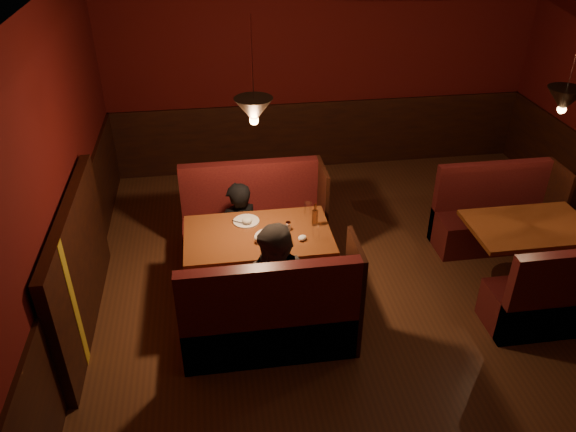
{
  "coord_description": "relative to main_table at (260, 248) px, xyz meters",
  "views": [
    {
      "loc": [
        -1.6,
        -4.06,
        3.81
      ],
      "look_at": [
        -0.92,
        0.55,
        0.95
      ],
      "focal_mm": 35.0,
      "sensor_mm": 36.0,
      "label": 1
    }
  ],
  "objects": [
    {
      "name": "room",
      "position": [
        0.93,
        -0.5,
        0.45
      ],
      "size": [
        6.02,
        7.02,
        2.92
      ],
      "color": "brown",
      "rests_on": "ground"
    },
    {
      "name": "main_table",
      "position": [
        0.0,
        0.0,
        0.0
      ],
      "size": [
        1.45,
        0.88,
        1.01
      ],
      "color": "#652D10",
      "rests_on": "ground"
    },
    {
      "name": "main_bench_far",
      "position": [
        0.02,
        0.82,
        -0.25
      ],
      "size": [
        1.59,
        0.57,
        1.08
      ],
      "color": "#3F0E12",
      "rests_on": "ground"
    },
    {
      "name": "main_bench_near",
      "position": [
        0.02,
        -0.82,
        -0.25
      ],
      "size": [
        1.59,
        0.57,
        1.08
      ],
      "color": "#3F0E12",
      "rests_on": "ground"
    },
    {
      "name": "second_table",
      "position": [
        2.79,
        -0.15,
        -0.07
      ],
      "size": [
        1.25,
        0.8,
        0.71
      ],
      "color": "#652D10",
      "rests_on": "ground"
    },
    {
      "name": "second_bench_far",
      "position": [
        2.82,
        0.6,
        -0.28
      ],
      "size": [
        1.39,
        0.52,
        0.99
      ],
      "color": "#3F0E12",
      "rests_on": "ground"
    },
    {
      "name": "second_bench_near",
      "position": [
        2.82,
        -0.9,
        -0.28
      ],
      "size": [
        1.39,
        0.52,
        0.99
      ],
      "color": "#3F0E12",
      "rests_on": "ground"
    },
    {
      "name": "diner_a",
      "position": [
        -0.18,
        0.55,
        0.11
      ],
      "size": [
        0.6,
        0.51,
        1.4
      ],
      "primitive_type": "imported",
      "rotation": [
        0.0,
        0.0,
        3.54
      ],
      "color": "black",
      "rests_on": "ground"
    },
    {
      "name": "diner_b",
      "position": [
        0.11,
        -0.64,
        0.19
      ],
      "size": [
        0.93,
        0.84,
        1.57
      ],
      "primitive_type": "imported",
      "rotation": [
        0.0,
        0.0,
        -0.4
      ],
      "color": "#2E2927",
      "rests_on": "ground"
    }
  ]
}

